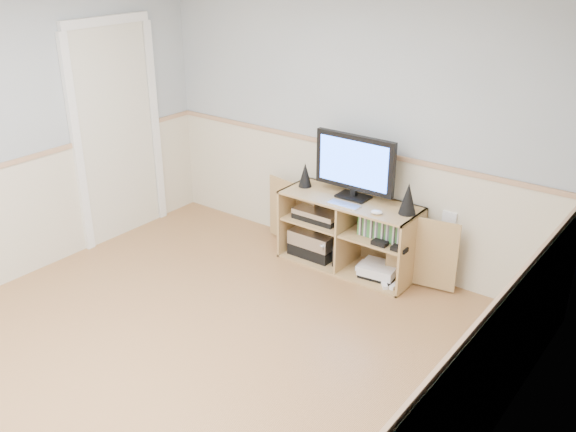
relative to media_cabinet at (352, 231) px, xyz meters
The scene contains 11 objects.
room 2.13m from the media_cabinet, 97.41° to the right, with size 4.04×4.54×2.54m.
media_cabinet is the anchor object (origin of this frame).
monitor 0.62m from the media_cabinet, 90.00° to the right, with size 0.75×0.18×0.56m.
speaker_left 0.65m from the media_cabinet, behind, with size 0.12×0.12×0.22m, color black.
speaker_right 0.70m from the media_cabinet, ahead, with size 0.14×0.14×0.26m, color black.
keyboard 0.38m from the media_cabinet, 82.54° to the right, with size 0.28×0.11×0.01m, color silver.
mouse 0.52m from the media_cabinet, 29.94° to the right, with size 0.10×0.06×0.04m, color white.
av_components 0.36m from the media_cabinet, behind, with size 0.51×0.31×0.47m.
game_consoles 0.42m from the media_cabinet, 12.01° to the right, with size 0.46×0.30×0.11m.
game_cases 0.37m from the media_cabinet, 12.81° to the right, with size 0.39×0.14×0.19m, color #3F8C3F.
wall_outlet 0.87m from the media_cabinet, 13.05° to the left, with size 0.12×0.03×0.12m, color white.
Camera 1 is at (2.82, -2.40, 2.74)m, focal length 40.00 mm.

